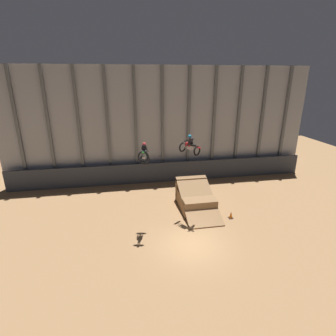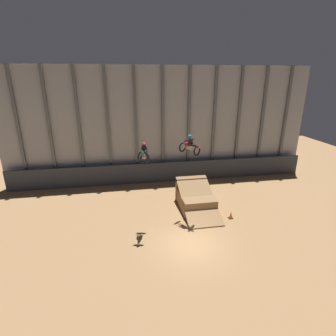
{
  "view_description": "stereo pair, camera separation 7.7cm",
  "coord_description": "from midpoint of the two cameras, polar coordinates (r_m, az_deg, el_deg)",
  "views": [
    {
      "loc": [
        -4.21,
        -14.41,
        10.69
      ],
      "look_at": [
        -0.65,
        5.39,
        3.69
      ],
      "focal_mm": 28.0,
      "sensor_mm": 36.0,
      "label": 1
    },
    {
      "loc": [
        -4.13,
        -14.42,
        10.69
      ],
      "look_at": [
        -0.65,
        5.39,
        3.69
      ],
      "focal_mm": 28.0,
      "sensor_mm": 36.0,
      "label": 2
    }
  ],
  "objects": [
    {
      "name": "ground_plane",
      "position": [
        18.43,
        5.22,
        -16.36
      ],
      "size": [
        60.0,
        60.0,
        0.0
      ],
      "primitive_type": "plane",
      "color": "#9E754C"
    },
    {
      "name": "arena_back_wall",
      "position": [
        27.53,
        -1.12,
        9.2
      ],
      "size": [
        32.0,
        0.4,
        11.83
      ],
      "color": "#A3A8B2",
      "rests_on": "ground_plane"
    },
    {
      "name": "lower_barrier",
      "position": [
        28.03,
        -0.8,
        -0.89
      ],
      "size": [
        31.36,
        0.2,
        2.13
      ],
      "color": "#383D47",
      "rests_on": "ground_plane"
    },
    {
      "name": "dirt_ramp",
      "position": [
        22.88,
        6.02,
        -6.58
      ],
      "size": [
        2.78,
        5.27,
        2.33
      ],
      "color": "#966F48",
      "rests_on": "ground_plane"
    },
    {
      "name": "rider_bike_left_air",
      "position": [
        17.74,
        -5.13,
        2.93
      ],
      "size": [
        1.01,
        1.78,
        1.66
      ],
      "rotation": [
        -0.43,
        0.0,
        -0.17
      ],
      "color": "black"
    },
    {
      "name": "rider_bike_right_air",
      "position": [
        19.28,
        4.87,
        4.8
      ],
      "size": [
        1.46,
        1.67,
        1.44
      ],
      "rotation": [
        0.0,
        0.0,
        0.61
      ],
      "color": "black"
    },
    {
      "name": "traffic_cone_near_ramp",
      "position": [
        21.79,
        13.62,
        -9.94
      ],
      "size": [
        0.36,
        0.36,
        0.58
      ],
      "color": "black",
      "rests_on": "ground_plane"
    }
  ]
}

